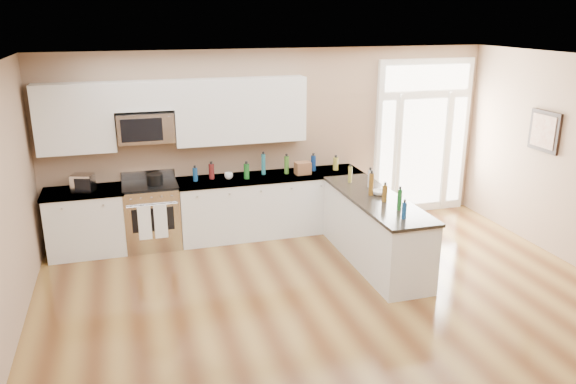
{
  "coord_description": "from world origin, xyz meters",
  "views": [
    {
      "loc": [
        -2.24,
        -4.27,
        3.29
      ],
      "look_at": [
        -0.38,
        2.0,
        1.21
      ],
      "focal_mm": 35.0,
      "sensor_mm": 36.0,
      "label": 1
    }
  ],
  "objects_px": {
    "kitchen_range": "(152,215)",
    "stockpot": "(155,179)",
    "peninsula_cabinet": "(375,232)",
    "toaster_oven": "(83,183)"
  },
  "relations": [
    {
      "from": "kitchen_range",
      "to": "stockpot",
      "type": "xyz_separation_m",
      "value": [
        0.08,
        -0.05,
        0.56
      ]
    },
    {
      "from": "kitchen_range",
      "to": "stockpot",
      "type": "bearing_deg",
      "value": -32.67
    },
    {
      "from": "kitchen_range",
      "to": "stockpot",
      "type": "height_order",
      "value": "stockpot"
    },
    {
      "from": "peninsula_cabinet",
      "to": "kitchen_range",
      "type": "relative_size",
      "value": 2.15
    },
    {
      "from": "toaster_oven",
      "to": "kitchen_range",
      "type": "bearing_deg",
      "value": 21.05
    },
    {
      "from": "kitchen_range",
      "to": "toaster_oven",
      "type": "distance_m",
      "value": 1.07
    },
    {
      "from": "peninsula_cabinet",
      "to": "stockpot",
      "type": "distance_m",
      "value": 3.2
    },
    {
      "from": "kitchen_range",
      "to": "toaster_oven",
      "type": "bearing_deg",
      "value": -177.25
    },
    {
      "from": "stockpot",
      "to": "toaster_oven",
      "type": "height_order",
      "value": "toaster_oven"
    },
    {
      "from": "kitchen_range",
      "to": "peninsula_cabinet",
      "type": "bearing_deg",
      "value": -26.66
    }
  ]
}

